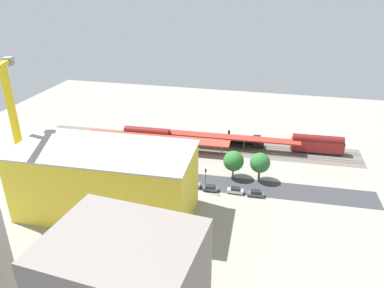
# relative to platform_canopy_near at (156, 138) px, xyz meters

# --- Properties ---
(ground_plane) EXTENTS (178.82, 178.82, 0.00)m
(ground_plane) POSITION_rel_platform_canopy_near_xyz_m (-11.32, 13.29, -4.21)
(ground_plane) COLOR gray
(ground_plane) RESTS_ON ground
(rail_bed) EXTENTS (112.10, 16.94, 0.01)m
(rail_bed) POSITION_rel_platform_canopy_near_xyz_m (-11.32, -7.04, -4.21)
(rail_bed) COLOR #665E54
(rail_bed) RESTS_ON ground
(street_asphalt) EXTENTS (111.97, 12.04, 0.01)m
(street_asphalt) POSITION_rel_platform_canopy_near_xyz_m (-11.32, 18.03, -4.21)
(street_asphalt) COLOR #38383D
(street_asphalt) RESTS_ON ground
(track_rails) EXTENTS (111.73, 10.50, 0.12)m
(track_rails) POSITION_rel_platform_canopy_near_xyz_m (-11.32, -7.04, -4.03)
(track_rails) COLOR #9E9EA8
(track_rails) RESTS_ON ground
(platform_canopy_near) EXTENTS (49.60, 6.70, 4.44)m
(platform_canopy_near) POSITION_rel_platform_canopy_near_xyz_m (0.00, 0.00, 0.00)
(platform_canopy_near) COLOR #C63D2D
(platform_canopy_near) RESTS_ON ground
(platform_canopy_far) EXTENTS (52.87, 5.47, 4.33)m
(platform_canopy_far) POSITION_rel_platform_canopy_near_xyz_m (-20.91, -6.63, -0.14)
(platform_canopy_far) COLOR #A82D23
(platform_canopy_far) RESTS_ON ground
(locomotive) EXTENTS (13.79, 3.22, 5.19)m
(locomotive) POSITION_rel_platform_canopy_near_xyz_m (-28.62, -9.99, -2.33)
(locomotive) COLOR black
(locomotive) RESTS_ON ground
(passenger_coach) EXTENTS (16.96, 3.66, 6.22)m
(passenger_coach) POSITION_rel_platform_canopy_near_xyz_m (-52.73, -9.99, -0.95)
(passenger_coach) COLOR black
(passenger_coach) RESTS_ON ground
(freight_coach_far) EXTENTS (16.80, 3.51, 6.00)m
(freight_coach_far) POSITION_rel_platform_canopy_near_xyz_m (4.73, -4.09, -1.06)
(freight_coach_far) COLOR black
(freight_coach_far) RESTS_ON ground
(parked_car_0) EXTENTS (4.58, 2.01, 1.72)m
(parked_car_0) POSITION_rel_platform_canopy_near_xyz_m (-34.99, 21.74, -3.45)
(parked_car_0) COLOR black
(parked_car_0) RESTS_ON ground
(parked_car_1) EXTENTS (4.36, 1.82, 1.76)m
(parked_car_1) POSITION_rel_platform_canopy_near_xyz_m (-29.51, 21.51, -3.43)
(parked_car_1) COLOR black
(parked_car_1) RESTS_ON ground
(parked_car_2) EXTENTS (4.23, 1.94, 1.64)m
(parked_car_2) POSITION_rel_platform_canopy_near_xyz_m (-22.70, 21.84, -3.47)
(parked_car_2) COLOR black
(parked_car_2) RESTS_ON ground
(parked_car_3) EXTENTS (4.48, 1.92, 1.66)m
(parked_car_3) POSITION_rel_platform_canopy_near_xyz_m (-17.47, 20.94, -3.46)
(parked_car_3) COLOR black
(parked_car_3) RESTS_ON ground
(parked_car_4) EXTENTS (4.17, 2.09, 1.71)m
(parked_car_4) POSITION_rel_platform_canopy_near_xyz_m (-11.30, 21.06, -3.45)
(parked_car_4) COLOR black
(parked_car_4) RESTS_ON ground
(parked_car_5) EXTENTS (4.12, 2.09, 1.78)m
(parked_car_5) POSITION_rel_platform_canopy_near_xyz_m (-4.12, 21.11, -3.41)
(parked_car_5) COLOR black
(parked_car_5) RESTS_ON ground
(parked_car_6) EXTENTS (4.41, 1.93, 1.84)m
(parked_car_6) POSITION_rel_platform_canopy_near_xyz_m (1.97, 21.32, -3.39)
(parked_car_6) COLOR black
(parked_car_6) RESTS_ON ground
(construction_building) EXTENTS (42.47, 19.79, 16.86)m
(construction_building) POSITION_rel_platform_canopy_near_xyz_m (0.34, 37.00, 4.22)
(construction_building) COLOR yellow
(construction_building) RESTS_ON ground
(construction_roof_slab) EXTENTS (43.09, 20.41, 0.40)m
(construction_roof_slab) POSITION_rel_platform_canopy_near_xyz_m (0.34, 37.00, 12.86)
(construction_roof_slab) COLOR #ADA89E
(construction_roof_slab) RESTS_ON construction_building
(tower_crane) EXTENTS (10.72, 26.72, 35.49)m
(tower_crane) POSITION_rel_platform_canopy_near_xyz_m (25.74, 34.84, 17.02)
(tower_crane) COLOR gray
(tower_crane) RESTS_ON ground
(box_truck_0) EXTENTS (9.81, 2.75, 3.69)m
(box_truck_0) POSITION_rel_platform_canopy_near_xyz_m (17.34, 22.16, -2.41)
(box_truck_0) COLOR black
(box_truck_0) RESTS_ON ground
(box_truck_1) EXTENTS (10.31, 2.67, 3.19)m
(box_truck_1) POSITION_rel_platform_canopy_near_xyz_m (17.75, 21.15, -2.63)
(box_truck_1) COLOR black
(box_truck_1) RESTS_ON ground
(box_truck_2) EXTENTS (8.57, 3.11, 3.64)m
(box_truck_2) POSITION_rel_platform_canopy_near_xyz_m (15.56, 21.64, -2.46)
(box_truck_2) COLOR black
(box_truck_2) RESTS_ON ground
(street_tree_0) EXTENTS (6.16, 6.16, 7.84)m
(street_tree_0) POSITION_rel_platform_canopy_near_xyz_m (-8.97, 13.61, 0.55)
(street_tree_0) COLOR brown
(street_tree_0) RESTS_ON ground
(street_tree_1) EXTENTS (6.13, 6.13, 8.67)m
(street_tree_1) POSITION_rel_platform_canopy_near_xyz_m (2.94, 12.23, 1.39)
(street_tree_1) COLOR brown
(street_tree_1) RESTS_ON ground
(street_tree_2) EXTENTS (5.96, 5.96, 8.15)m
(street_tree_2) POSITION_rel_platform_canopy_near_xyz_m (-27.68, 12.59, 0.95)
(street_tree_2) COLOR brown
(street_tree_2) RESTS_ON ground
(street_tree_3) EXTENTS (5.76, 5.76, 8.33)m
(street_tree_3) POSITION_rel_platform_canopy_near_xyz_m (-35.21, 12.52, 1.22)
(street_tree_3) COLOR brown
(street_tree_3) RESTS_ON ground
(traffic_light) EXTENTS (0.50, 0.36, 7.21)m
(traffic_light) POSITION_rel_platform_canopy_near_xyz_m (-21.51, 22.91, 0.53)
(traffic_light) COLOR #333333
(traffic_light) RESTS_ON ground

